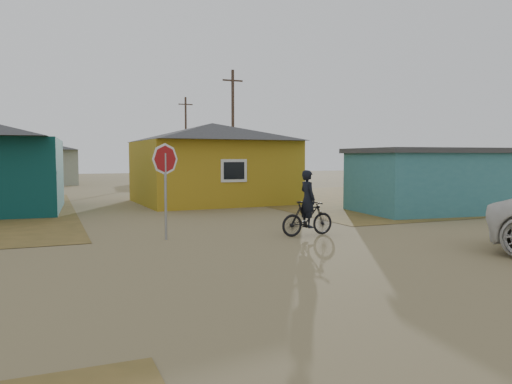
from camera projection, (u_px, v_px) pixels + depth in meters
ground at (300, 261)px, 10.82m from camera, size 120.00×120.00×0.00m
grass_ne at (412, 197)px, 28.18m from camera, size 20.00×18.00×0.00m
house_yellow at (213, 162)px, 24.52m from camera, size 7.72×6.76×3.90m
shed_turquoise at (432, 180)px, 20.37m from camera, size 6.71×4.93×2.60m
house_pale_west at (34, 162)px, 39.65m from camera, size 7.04×6.15×3.60m
house_beige_east at (205, 161)px, 51.34m from camera, size 6.95×6.05×3.60m
utility_pole_near at (233, 128)px, 33.27m from camera, size 1.40×0.20×8.00m
utility_pole_far at (186, 137)px, 48.37m from camera, size 1.40×0.20×8.00m
stop_sign at (165, 169)px, 13.46m from camera, size 0.86×0.09×2.62m
cyclist at (308, 212)px, 14.24m from camera, size 1.69×0.62×1.88m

